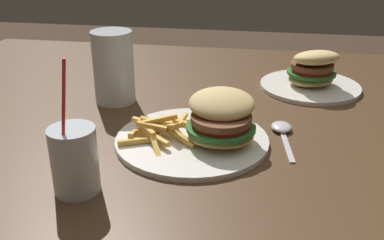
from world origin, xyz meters
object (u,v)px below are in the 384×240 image
Objects in this scene: meal_plate_near at (205,128)px; meal_plate_far at (312,75)px; juice_glass at (75,162)px; beer_glass at (114,70)px; spoon at (282,129)px.

meal_plate_near is 0.40m from meal_plate_far.
juice_glass is 0.65m from meal_plate_far.
beer_glass is at bearing -160.60° from meal_plate_far.
meal_plate_far is at bearing 57.46° from meal_plate_near.
meal_plate_near is 0.30m from beer_glass.
spoon is at bearing 39.83° from juice_glass.
juice_glass is 0.89× the size of meal_plate_far.
spoon is at bearing 27.92° from meal_plate_near.
meal_plate_far is (0.22, 0.34, 0.00)m from meal_plate_near.
beer_glass is (-0.23, 0.18, 0.04)m from meal_plate_near.
spoon is (0.37, -0.10, -0.07)m from beer_glass.
meal_plate_near is at bearing -37.74° from beer_glass.
meal_plate_near is at bearing 47.33° from juice_glass.
meal_plate_near reaches higher than meal_plate_far.
beer_glass reaches higher than meal_plate_far.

